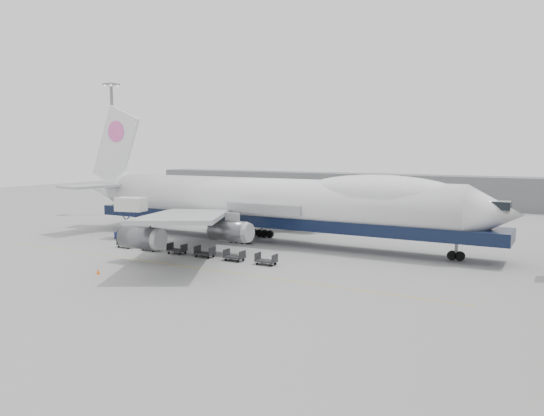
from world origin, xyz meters
The scene contains 13 objects.
ground centered at (0.00, 0.00, 0.00)m, with size 260.00×260.00×0.00m, color gray.
apron_line centered at (0.00, -6.00, 0.01)m, with size 60.00×0.15×0.01m, color gold.
hangar centered at (-10.00, 70.00, 3.50)m, with size 110.00×8.00×7.00m, color slate.
floodlight_mast centered at (-42.00, 24.00, 14.27)m, with size 2.40×2.40×25.43m.
airliner centered at (0.64, 12.00, 5.62)m, with size 67.00×55.30×19.98m.
catering_truck centered at (-18.63, 4.52, 3.42)m, with size 4.79×3.71×5.98m.
traffic_cone centered at (-5.97, -13.36, 0.28)m, with size 0.40×0.40×0.59m.
dolly_0 centered at (-14.23, -1.00, 0.53)m, with size 2.30×1.35×1.30m.
dolly_1 centered at (-9.99, -1.00, 0.53)m, with size 2.30×1.35×1.30m.
dolly_2 centered at (-5.74, -1.00, 0.53)m, with size 2.30×1.35×1.30m.
dolly_3 centered at (-1.49, -1.00, 0.53)m, with size 2.30×1.35×1.30m.
dolly_4 centered at (2.75, -1.00, 0.53)m, with size 2.30×1.35×1.30m.
dolly_5 centered at (7.00, -1.00, 0.53)m, with size 2.30×1.35×1.30m.
Camera 1 is at (36.13, -51.28, 12.92)m, focal length 35.00 mm.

